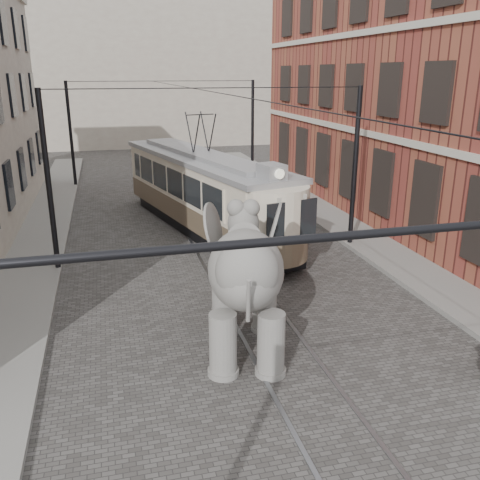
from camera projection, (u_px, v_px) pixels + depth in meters
name	position (u px, v px, depth m)	size (l,w,h in m)	color
ground	(268.00, 333.00, 13.44)	(120.00, 120.00, 0.00)	#494643
tram_rails	(268.00, 333.00, 13.44)	(1.54, 80.00, 0.02)	slate
sidewalk_right	(468.00, 306.00, 14.85)	(2.00, 60.00, 0.15)	slate
brick_building	(450.00, 83.00, 22.49)	(8.00, 26.00, 12.00)	maroon
distant_block	(140.00, 66.00, 48.11)	(28.00, 10.00, 14.00)	gray
catenary	(219.00, 182.00, 17.07)	(11.00, 30.20, 6.00)	black
tram	(202.00, 174.00, 21.48)	(2.53, 12.28, 4.87)	beige
elephant	(246.00, 288.00, 12.11)	(2.97, 5.40, 3.30)	slate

